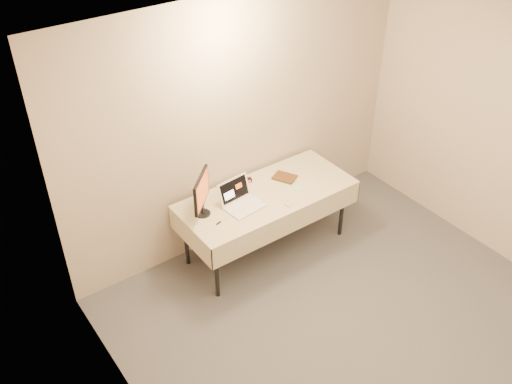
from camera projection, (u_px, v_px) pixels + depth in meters
ground at (407, 374)px, 4.94m from camera, size 5.00×5.00×0.00m
back_wall at (241, 124)px, 5.80m from camera, size 4.00×0.10×2.70m
table at (267, 198)px, 5.89m from camera, size 1.86×0.81×0.74m
laptop at (240, 200)px, 5.66m from camera, size 0.40×0.37×0.25m
monitor at (201, 192)px, 5.43m from camera, size 0.33×0.32×0.45m
book at (281, 173)px, 5.95m from camera, size 0.17×0.10×0.24m
alarm_clock at (247, 181)px, 6.01m from camera, size 0.11×0.07×0.04m
clicker at (287, 204)px, 5.69m from camera, size 0.05×0.10×0.02m
paper_form at (293, 185)px, 5.98m from camera, size 0.13×0.25×0.00m
usb_dongle at (219, 223)px, 5.45m from camera, size 0.06×0.04×0.01m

